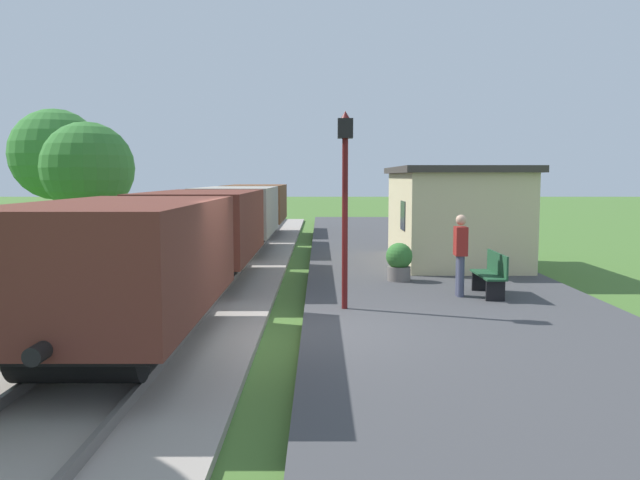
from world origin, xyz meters
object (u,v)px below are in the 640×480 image
Objects in this scene: tree_field_left at (58,155)px; freight_train at (226,222)px; potted_planter at (401,261)px; tree_trackside_far at (90,168)px; lamp_post_near at (347,173)px; person_waiting at (463,252)px; bench_near_hut at (494,274)px; station_hut at (455,214)px.

freight_train is at bearing -42.15° from tree_field_left.
tree_trackside_far reaches higher than potted_planter.
lamp_post_near is 11.00m from tree_trackside_far.
tree_field_left reaches higher than person_waiting.
bench_near_hut is 0.82m from person_waiting.
potted_planter is 0.17× the size of tree_field_left.
tree_field_left is at bearing 137.77° from bench_near_hut.
freight_train reaches higher than person_waiting.
freight_train is 6.82m from station_hut.
person_waiting reaches higher than potted_planter.
lamp_post_near is (3.37, -7.26, 1.41)m from freight_train.
lamp_post_near is at bearing -46.05° from tree_trackside_far.
tree_field_left is (-14.65, 7.55, 1.99)m from station_hut.
potted_planter is 17.05m from tree_field_left.
tree_trackside_far is (-9.07, 4.60, 2.28)m from potted_planter.
person_waiting is 0.46× the size of lamp_post_near.
freight_train is 17.33× the size of bench_near_hut.
tree_trackside_far is at bearing 174.27° from station_hut.
potted_planter is (-2.00, -3.49, -0.93)m from station_hut.
bench_near_hut is (6.50, -5.92, -0.68)m from freight_train.
lamp_post_near is at bearing -113.42° from potted_planter.
tree_trackside_far is at bearing 153.09° from potted_planter.
bench_near_hut is at bearing -42.23° from tree_field_left.
person_waiting is 19.08m from tree_field_left.
tree_field_left is (-14.35, 13.02, 2.92)m from bench_near_hut.
tree_field_left reaches higher than bench_near_hut.
station_hut is 4.13m from potted_planter.
person_waiting is at bearing -43.73° from tree_field_left.
tree_trackside_far is (-7.63, 7.92, 0.20)m from lamp_post_near.
lamp_post_near is 0.67× the size of tree_field_left.
potted_planter is at bearing -41.13° from tree_field_left.
station_hut is 1.06× the size of tree_field_left.
bench_near_hut is at bearing -93.13° from station_hut.
tree_field_left is at bearing 137.85° from freight_train.
potted_planter is at bearing -62.20° from person_waiting.
person_waiting is at bearing -174.97° from bench_near_hut.
station_hut is 16.60m from tree_field_left.
potted_planter is (4.80, -3.94, -0.67)m from freight_train.
tree_field_left is at bearing 138.87° from potted_planter.
tree_trackside_far is (-4.27, 0.66, 1.60)m from freight_train.
tree_field_left is at bearing 152.72° from station_hut.
person_waiting is 2.33m from potted_planter.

